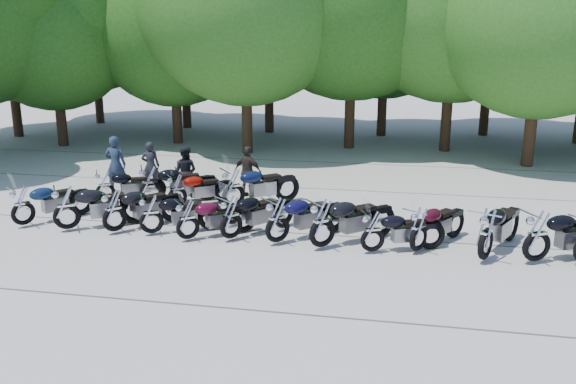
% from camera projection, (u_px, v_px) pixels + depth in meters
% --- Properties ---
extents(ground, '(90.00, 90.00, 0.00)m').
position_uv_depth(ground, '(276.00, 253.00, 14.42)').
color(ground, '#A6A196').
rests_on(ground, ground).
extents(tree_0, '(7.50, 7.50, 9.21)m').
position_uv_depth(tree_0, '(5.00, 19.00, 28.01)').
color(tree_0, '#3A2614').
rests_on(tree_0, ground).
extents(tree_1, '(6.97, 6.97, 8.55)m').
position_uv_depth(tree_1, '(52.00, 28.00, 25.86)').
color(tree_1, '#3A2614').
rests_on(tree_1, ground).
extents(tree_2, '(7.31, 7.31, 8.97)m').
position_uv_depth(tree_2, '(172.00, 22.00, 26.46)').
color(tree_2, '#3A2614').
rests_on(tree_2, ground).
extents(tree_6, '(8.00, 8.00, 9.82)m').
position_uv_depth(tree_6, '(543.00, 7.00, 21.77)').
color(tree_6, '#3A2614').
rests_on(tree_6, ground).
extents(tree_9, '(7.59, 7.59, 9.32)m').
position_uv_depth(tree_9, '(92.00, 19.00, 32.02)').
color(tree_9, '#3A2614').
rests_on(tree_9, ground).
extents(tree_10, '(7.78, 7.78, 9.55)m').
position_uv_depth(tree_10, '(183.00, 15.00, 30.46)').
color(tree_10, '#3A2614').
rests_on(tree_10, ground).
extents(tree_11, '(7.56, 7.56, 9.28)m').
position_uv_depth(tree_11, '(269.00, 19.00, 29.18)').
color(tree_11, '#3A2614').
rests_on(tree_11, ground).
extents(tree_12, '(7.88, 7.88, 9.67)m').
position_uv_depth(tree_12, '(386.00, 13.00, 28.17)').
color(tree_12, '#3A2614').
rests_on(tree_12, ground).
extents(tree_13, '(8.31, 8.31, 10.20)m').
position_uv_depth(tree_13, '(494.00, 6.00, 28.17)').
color(tree_13, '#3A2614').
rests_on(tree_13, ground).
extents(motorcycle_0, '(1.88, 2.20, 1.26)m').
position_uv_depth(motorcycle_0, '(22.00, 204.00, 16.12)').
color(motorcycle_0, '#0D1D39').
rests_on(motorcycle_0, ground).
extents(motorcycle_1, '(2.44, 1.93, 1.37)m').
position_uv_depth(motorcycle_1, '(66.00, 206.00, 15.75)').
color(motorcycle_1, black).
rests_on(motorcycle_1, ground).
extents(motorcycle_2, '(2.05, 2.23, 1.31)m').
position_uv_depth(motorcycle_2, '(114.00, 209.00, 15.60)').
color(motorcycle_2, black).
rests_on(motorcycle_2, ground).
extents(motorcycle_3, '(2.20, 1.54, 1.20)m').
position_uv_depth(motorcycle_3, '(151.00, 213.00, 15.47)').
color(motorcycle_3, black).
rests_on(motorcycle_3, ground).
extents(motorcycle_4, '(2.07, 1.81, 1.20)m').
position_uv_depth(motorcycle_4, '(187.00, 218.00, 15.06)').
color(motorcycle_4, '#3F081B').
rests_on(motorcycle_4, ground).
extents(motorcycle_5, '(1.98, 2.22, 1.29)m').
position_uv_depth(motorcycle_5, '(231.00, 216.00, 15.08)').
color(motorcycle_5, black).
rests_on(motorcycle_5, ground).
extents(motorcycle_6, '(2.21, 2.15, 1.34)m').
position_uv_depth(motorcycle_6, '(277.00, 219.00, 14.81)').
color(motorcycle_6, black).
rests_on(motorcycle_6, ground).
extents(motorcycle_7, '(2.37, 2.20, 1.41)m').
position_uv_depth(motorcycle_7, '(322.00, 222.00, 14.47)').
color(motorcycle_7, black).
rests_on(motorcycle_7, ground).
extents(motorcycle_8, '(2.15, 1.38, 1.17)m').
position_uv_depth(motorcycle_8, '(373.00, 230.00, 14.24)').
color(motorcycle_8, black).
rests_on(motorcycle_8, ground).
extents(motorcycle_9, '(1.84, 2.19, 1.25)m').
position_uv_depth(motorcycle_9, '(419.00, 228.00, 14.28)').
color(motorcycle_9, black).
rests_on(motorcycle_9, ground).
extents(motorcycle_10, '(1.79, 2.58, 1.41)m').
position_uv_depth(motorcycle_10, '(486.00, 233.00, 13.71)').
color(motorcycle_10, black).
rests_on(motorcycle_10, ground).
extents(motorcycle_11, '(2.56, 1.81, 1.41)m').
position_uv_depth(motorcycle_11, '(538.00, 235.00, 13.59)').
color(motorcycle_11, black).
rests_on(motorcycle_11, ground).
extents(motorcycle_13, '(2.09, 1.49, 1.15)m').
position_uv_depth(motorcycle_13, '(105.00, 185.00, 18.24)').
color(motorcycle_13, black).
rests_on(motorcycle_13, ground).
extents(motorcycle_14, '(2.44, 1.69, 1.34)m').
position_uv_depth(motorcycle_14, '(150.00, 183.00, 18.14)').
color(motorcycle_14, black).
rests_on(motorcycle_14, ground).
extents(motorcycle_15, '(2.03, 1.74, 1.17)m').
position_uv_depth(motorcycle_15, '(177.00, 189.00, 17.78)').
color(motorcycle_15, maroon).
rests_on(motorcycle_15, ground).
extents(motorcycle_16, '(2.38, 2.12, 1.39)m').
position_uv_depth(motorcycle_16, '(233.00, 187.00, 17.65)').
color(motorcycle_16, black).
rests_on(motorcycle_16, ground).
extents(rider_0, '(0.71, 0.50, 1.85)m').
position_uv_depth(rider_0, '(116.00, 164.00, 19.38)').
color(rider_0, '#1C293A').
rests_on(rider_0, ground).
extents(rider_1, '(0.84, 0.69, 1.59)m').
position_uv_depth(rider_1, '(185.00, 171.00, 19.05)').
color(rider_1, black).
rests_on(rider_1, ground).
extents(rider_2, '(1.01, 0.62, 1.61)m').
position_uv_depth(rider_2, '(248.00, 172.00, 18.93)').
color(rider_2, '#2B241D').
rests_on(rider_2, ground).
extents(rider_3, '(0.65, 0.51, 1.59)m').
position_uv_depth(rider_3, '(151.00, 166.00, 19.77)').
color(rider_3, black).
rests_on(rider_3, ground).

